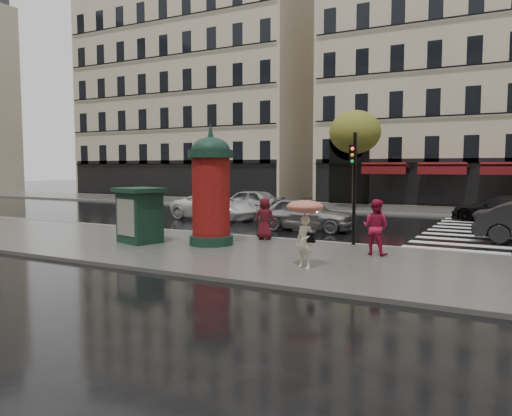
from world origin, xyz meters
The scene contains 19 objects.
ground centered at (0.00, 0.00, 0.00)m, with size 160.00×160.00×0.00m, color black.
near_sidewalk centered at (0.00, -0.50, 0.06)m, with size 90.00×7.00×0.12m, color #474744.
far_sidewalk centered at (0.00, 19.00, 0.06)m, with size 90.00×6.00×0.12m, color #474744.
near_kerb centered at (0.00, 3.00, 0.07)m, with size 90.00×0.25×0.14m, color slate.
far_kerb centered at (0.00, 16.00, 0.07)m, with size 90.00×0.25×0.14m, color slate.
zebra_crossing centered at (6.00, 9.60, 0.01)m, with size 3.60×11.75×0.01m, color silver.
bldg_far_corner centered at (6.00, 30.00, 11.31)m, with size 26.00×14.00×22.90m.
bldg_far_left centered at (-22.00, 30.00, 11.31)m, with size 24.00×14.00×22.90m.
tree_far_left centered at (-2.00, 18.00, 5.17)m, with size 3.40×3.40×6.64m.
woman_umbrella centered at (2.86, -1.91, 1.40)m, with size 1.01×1.01×1.95m.
woman_red centered at (4.00, 1.11, 1.00)m, with size 0.86×0.67×1.77m, color #AA143A.
man_burgundy centered at (-0.63, 2.40, 0.93)m, with size 0.79×0.51×1.61m, color #4B0F16.
morris_column centered at (-1.75, 0.38, 2.20)m, with size 1.61×1.61×4.34m.
traffic_light centered at (2.76, 2.72, 2.55)m, with size 0.25×0.37×4.00m.
newsstand centered at (-4.33, -0.47, 1.16)m, with size 2.00×1.82×2.02m.
car_silver centered at (-0.65, 6.44, 0.77)m, with size 1.82×4.51×1.54m, color #9A9A9F.
car_white centered at (-6.77, 8.36, 0.71)m, with size 2.35×5.10×1.42m, color silver.
car_black centered at (7.00, 14.54, 0.70)m, with size 1.96×4.83×1.40m, color black.
car_far_silver centered at (-6.59, 11.62, 0.78)m, with size 1.85×4.61×1.57m, color #A5A5AA.
Camera 1 is at (8.16, -14.47, 2.92)m, focal length 35.00 mm.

